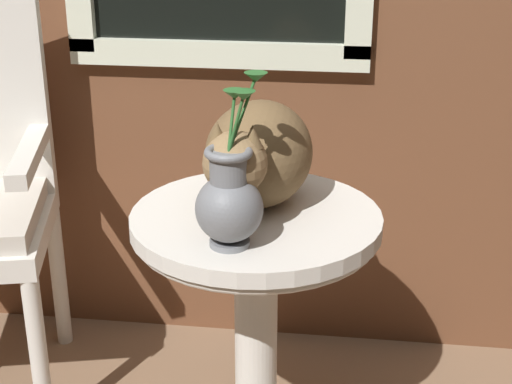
% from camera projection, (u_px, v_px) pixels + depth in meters
% --- Properties ---
extents(wicker_side_table, '(0.55, 0.55, 0.64)m').
position_uv_depth(wicker_side_table, '(256.00, 299.00, 1.76)').
color(wicker_side_table, silver).
rests_on(wicker_side_table, ground_plane).
extents(cat, '(0.27, 0.57, 0.24)m').
position_uv_depth(cat, '(257.00, 155.00, 1.67)').
color(cat, brown).
rests_on(cat, wicker_side_table).
extents(pewter_vase_with_ivy, '(0.14, 0.13, 0.34)m').
position_uv_depth(pewter_vase_with_ivy, '(230.00, 198.00, 1.49)').
color(pewter_vase_with_ivy, slate).
rests_on(pewter_vase_with_ivy, wicker_side_table).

